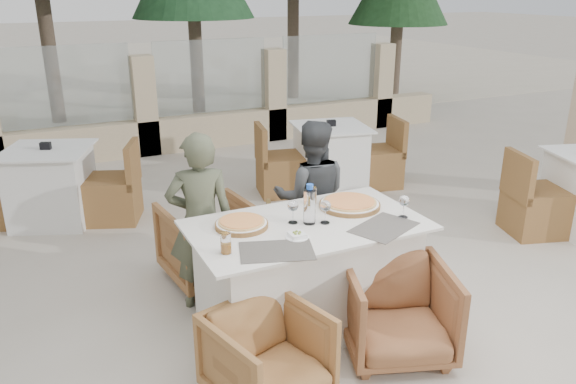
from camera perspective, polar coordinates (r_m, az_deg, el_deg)
name	(u,v)px	position (r m, az deg, el deg)	size (l,w,h in m)	color
ground	(295,319)	(4.20, 0.67, -12.80)	(80.00, 80.00, 0.00)	#B9AF9E
sand_patch	(77,72)	(17.38, -20.61, 11.35)	(30.00, 16.00, 0.01)	beige
perimeter_wall_far	(144,99)	(8.25, -14.40, 9.15)	(10.00, 0.34, 1.60)	#C7B28C
dining_table	(306,274)	(3.98, 1.88, -8.32)	(1.60, 0.90, 0.77)	silver
placemat_near_left	(277,251)	(3.43, -1.17, -5.99)	(0.45, 0.30, 0.00)	#555049
placemat_near_right	(384,227)	(3.81, 9.73, -3.55)	(0.45, 0.30, 0.00)	#59534D
pizza_left	(242,224)	(3.77, -4.74, -3.24)	(0.36, 0.36, 0.05)	orange
pizza_right	(350,203)	(4.11, 6.29, -1.14)	(0.44, 0.44, 0.06)	#EF5520
water_bottle	(310,204)	(3.77, 2.21, -1.23)	(0.08, 0.08, 0.28)	#C2E5FF
wine_glass_centre	(293,210)	(3.79, 0.51, -1.88)	(0.08, 0.08, 0.18)	white
wine_glass_near	(325,211)	(3.80, 3.81, -1.89)	(0.08, 0.08, 0.18)	silver
wine_glass_corner	(404,205)	(3.96, 11.69, -1.32)	(0.08, 0.08, 0.18)	white
beer_glass_left	(226,243)	(3.40, -6.33, -5.18)	(0.07, 0.07, 0.13)	orange
beer_glass_right	(312,195)	(4.15, 2.48, -0.35)	(0.06, 0.06, 0.13)	#C88E1C
olive_dish	(297,235)	(3.60, 0.93, -4.36)	(0.11, 0.11, 0.04)	white
armchair_far_left	(210,241)	(4.64, -7.98, -5.00)	(0.70, 0.72, 0.65)	brown
armchair_far_right	(301,237)	(4.80, 1.37, -4.62)	(0.58, 0.60, 0.55)	olive
armchair_near_left	(268,357)	(3.36, -2.07, -16.41)	(0.60, 0.62, 0.56)	olive
armchair_near_right	(397,311)	(3.78, 11.04, -11.77)	(0.66, 0.68, 0.62)	brown
diner_left	(201,222)	(4.14, -8.86, -3.02)	(0.49, 0.32, 1.35)	#4B503A
diner_right	(311,198)	(4.63, 2.39, -0.57)	(0.63, 0.49, 1.30)	#3D4043
bg_table_a	(52,186)	(6.17, -22.88, 0.58)	(1.64, 0.82, 0.77)	silver
bg_table_b	(330,158)	(6.64, 4.32, 3.46)	(1.64, 0.82, 0.77)	white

